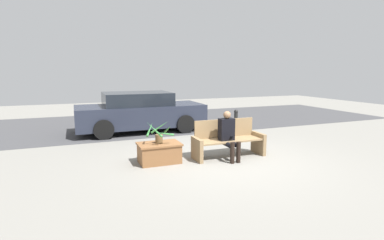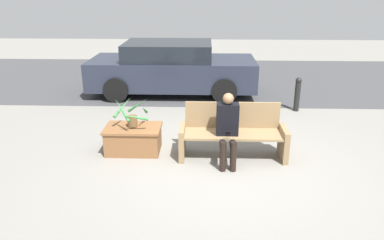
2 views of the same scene
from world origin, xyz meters
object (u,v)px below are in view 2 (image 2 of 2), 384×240
(person_seated, at_px, (228,127))
(potted_plant, at_px, (132,115))
(bench, at_px, (233,133))
(bollard_post, at_px, (297,93))
(parked_car, at_px, (172,68))
(planter_box, at_px, (133,138))

(person_seated, bearing_deg, potted_plant, 168.53)
(person_seated, distance_m, potted_plant, 1.67)
(bench, relative_size, potted_plant, 2.81)
(potted_plant, relative_size, bollard_post, 0.81)
(parked_car, bearing_deg, planter_box, -95.33)
(potted_plant, distance_m, parked_car, 3.88)
(planter_box, xyz_separation_m, parked_car, (0.36, 3.85, 0.44))
(bench, relative_size, bollard_post, 2.26)
(bench, bearing_deg, person_seated, -115.38)
(bench, xyz_separation_m, person_seated, (-0.10, -0.22, 0.21))
(potted_plant, bearing_deg, bollard_post, 35.23)
(person_seated, height_order, bollard_post, person_seated)
(planter_box, distance_m, potted_plant, 0.44)
(bollard_post, bearing_deg, potted_plant, -144.77)
(potted_plant, distance_m, bollard_post, 4.20)
(bench, bearing_deg, potted_plant, 176.29)
(potted_plant, height_order, parked_car, parked_car)
(parked_car, height_order, bollard_post, parked_car)
(person_seated, relative_size, planter_box, 1.19)
(bench, bearing_deg, planter_box, 176.08)
(parked_car, distance_m, bollard_post, 3.40)
(bench, height_order, parked_car, parked_car)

